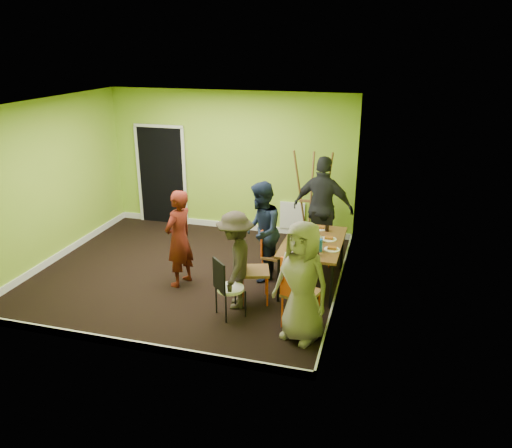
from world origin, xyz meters
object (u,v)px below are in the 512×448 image
Objects in this scene: chair_bentwood at (226,285)px; easel at (312,199)px; dining_table at (313,244)px; chair_front_end at (298,289)px; person_left_near at (235,260)px; person_front_end at (302,282)px; chair_left_near at (249,265)px; orange_bottle at (316,235)px; chair_back_end at (322,227)px; person_left_far at (261,232)px; person_standing at (179,239)px; blue_bottle at (320,245)px; person_back_end at (323,208)px; chair_left_far at (271,250)px; thermos at (316,235)px.

easel reaches higher than chair_bentwood.
dining_table is 1.34m from chair_front_end.
person_left_near is 1.22m from person_front_end.
chair_left_near is 1.28m from orange_bottle.
chair_bentwood is 1.80m from orange_bottle.
dining_table is 1.37m from person_left_near.
chair_back_end is at bearing 110.86° from chair_bentwood.
person_left_far reaches higher than orange_bottle.
chair_front_end is 1.07m from person_left_near.
orange_bottle is at bearing 88.34° from dining_table.
person_standing reaches higher than orange_bottle.
blue_bottle is (0.13, 0.95, 0.26)m from chair_front_end.
person_left_near is (1.06, -0.43, -0.06)m from person_standing.
chair_back_end is at bearing 104.60° from person_back_end.
person_left_near reaches higher than chair_back_end.
chair_bentwood is at bearing -166.33° from chair_front_end.
chair_front_end is 0.65× the size of person_left_far.
person_front_end is (1.10, -0.25, 0.32)m from chair_bentwood.
person_front_end reaches higher than chair_left_near.
person_standing is (-1.03, 0.75, 0.30)m from chair_bentwood.
person_left_far is at bearing -108.99° from easel.
chair_back_end is at bearing 115.97° from person_front_end.
chair_back_end is (-0.01, 0.97, -0.06)m from dining_table.
blue_bottle is (0.15, -0.39, 0.15)m from dining_table.
chair_left_near is at bearing 76.02° from person_back_end.
chair_left_near reaches higher than orange_bottle.
person_left_near reaches higher than dining_table.
chair_back_end is 0.55× the size of person_left_far.
chair_left_near is at bearing 162.70° from chair_front_end.
person_back_end is (-0.02, 0.17, 0.29)m from chair_back_end.
chair_left_far is 1.02m from blue_bottle.
person_back_end is at bearing 91.79° from orange_bottle.
chair_left_near is 0.56× the size of easel.
person_standing reaches higher than chair_bentwood.
person_left_near is (-0.96, -1.93, 0.09)m from chair_back_end.
orange_bottle is 0.04× the size of person_back_end.
easel is 24.51× the size of orange_bottle.
easel reaches higher than person_left_near.
chair_left_near is at bearing 133.07° from person_left_near.
easel is 8.88× the size of thermos.
person_standing is 0.97× the size of person_front_end.
chair_left_far is (-0.69, 0.05, -0.21)m from dining_table.
person_left_far is 0.88× the size of person_back_end.
blue_bottle is at bearing 70.70° from chair_left_far.
blue_bottle is 0.11× the size of person_back_end.
person_left_far is at bearing 144.91° from person_front_end.
chair_left_far is 0.82× the size of chair_front_end.
chair_left_near is 1.92m from chair_back_end.
chair_back_end is (0.69, 0.92, 0.15)m from chair_left_far.
orange_bottle is (0.01, 0.18, 0.09)m from dining_table.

